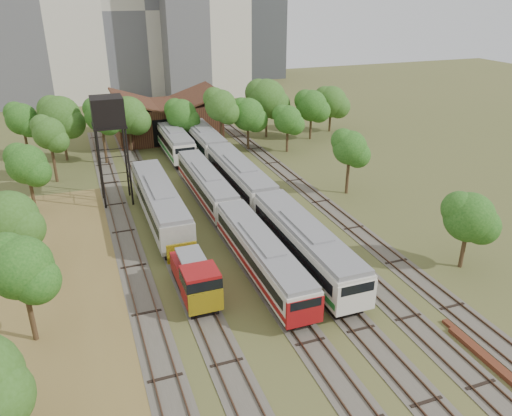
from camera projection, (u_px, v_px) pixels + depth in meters
name	position (u px, v px, depth m)	size (l,w,h in m)	color
ground	(360.00, 366.00, 32.13)	(240.00, 240.00, 0.00)	#475123
dry_grass_patch	(62.00, 352.00, 33.26)	(14.00, 60.00, 0.04)	brown
tracks	(232.00, 215.00, 53.34)	(24.60, 80.00, 0.19)	#4C473D
railcar_red_set	(230.00, 215.00, 49.04)	(2.82, 34.57, 3.49)	black
railcar_green_set	(240.00, 178.00, 57.68)	(3.21, 52.08, 3.98)	black
railcar_rear	(173.00, 140.00, 72.32)	(3.13, 16.08, 3.88)	black
shunter_locomotive	(195.00, 280.00, 38.50)	(2.66, 8.10, 3.48)	black
old_grey_coach	(160.00, 203.00, 51.05)	(3.20, 18.00, 3.96)	black
water_tower	(108.00, 114.00, 52.75)	(3.44, 3.44, 11.90)	black
rail_pile_near	(506.00, 375.00, 31.09)	(0.66, 9.89, 0.33)	#5E2D1B
rail_pile_far	(481.00, 352.00, 33.17)	(0.46, 7.29, 0.24)	#5E2D1B
maintenance_shed	(167.00, 119.00, 80.35)	(16.45, 11.55, 7.58)	#351A13
tree_band_left	(17.00, 219.00, 40.78)	(8.15, 66.43, 8.17)	#382616
tree_band_far	(214.00, 109.00, 74.49)	(47.52, 10.93, 9.29)	#382616
tree_band_right	(356.00, 155.00, 56.35)	(4.91, 40.12, 7.56)	#382616
tower_centre	(139.00, 9.00, 111.24)	(20.00, 18.00, 36.00)	#B2AEA1
tower_far_right	(257.00, 22.00, 131.61)	(12.00, 12.00, 28.00)	#383B3E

